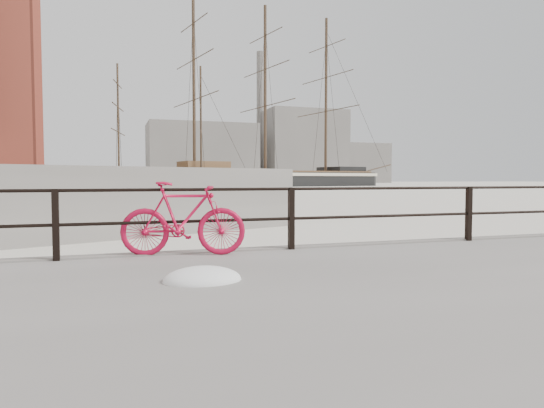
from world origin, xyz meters
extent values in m
plane|color=white|center=(0.00, 0.00, 0.00)|extent=(400.00, 400.00, 0.00)
imported|color=#BA0C33|center=(-5.25, -0.25, 0.90)|extent=(1.84, 0.65, 1.10)
ellipsoid|color=white|center=(-5.30, -2.10, 0.51)|extent=(0.89, 0.70, 0.32)
cube|color=gray|center=(20.00, 140.00, 9.00)|extent=(32.00, 18.00, 18.00)
cube|color=gray|center=(55.00, 145.00, 12.00)|extent=(26.00, 20.00, 24.00)
cube|color=gray|center=(78.00, 150.00, 7.00)|extent=(20.00, 16.00, 14.00)
cylinder|color=gray|center=(42.00, 150.00, 22.00)|extent=(2.80, 2.80, 44.00)
camera|label=1|loc=(-6.26, -7.46, 1.49)|focal=32.00mm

